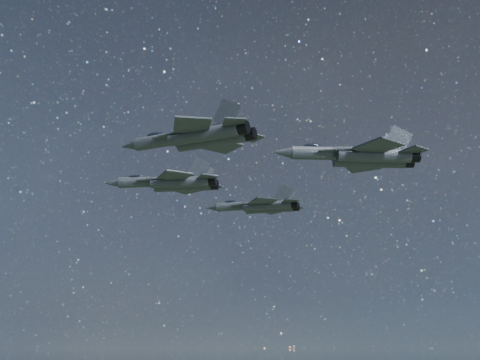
% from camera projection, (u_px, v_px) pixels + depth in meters
% --- Properties ---
extents(jet_lead, '(18.35, 12.58, 4.60)m').
position_uv_depth(jet_lead, '(172.00, 183.00, 84.04)').
color(jet_lead, '#343B41').
extents(jet_left, '(15.62, 10.98, 3.94)m').
position_uv_depth(jet_left, '(261.00, 206.00, 86.52)').
color(jet_left, '#343B41').
extents(jet_right, '(17.28, 12.17, 4.37)m').
position_uv_depth(jet_right, '(197.00, 137.00, 61.74)').
color(jet_right, '#343B41').
extents(jet_slot, '(19.90, 13.16, 5.08)m').
position_uv_depth(jet_slot, '(359.00, 156.00, 73.80)').
color(jet_slot, '#343B41').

